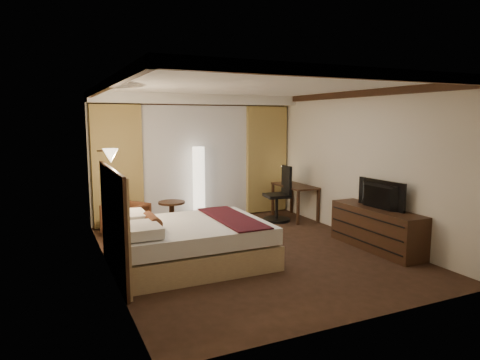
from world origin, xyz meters
name	(u,v)px	position (x,y,z in m)	size (l,w,h in m)	color
floor	(250,251)	(0.00, 0.00, 0.00)	(4.50, 5.50, 0.01)	#301F12
ceiling	(251,86)	(0.00, 0.00, 2.70)	(4.50, 5.50, 0.01)	white
back_wall	(195,157)	(0.00, 2.75, 1.35)	(4.50, 0.02, 2.70)	beige
left_wall	(107,179)	(-2.25, 0.00, 1.35)	(0.02, 5.50, 2.70)	beige
right_wall	(360,165)	(2.25, 0.00, 1.35)	(0.02, 5.50, 2.70)	beige
crown_molding	(251,90)	(0.00, 0.00, 2.64)	(4.50, 5.50, 0.12)	black
soffit	(198,99)	(0.00, 2.50, 2.60)	(4.50, 0.50, 0.20)	white
curtain_sheer	(197,162)	(0.00, 2.67, 1.25)	(2.48, 0.04, 2.45)	silver
curtain_left_drape	(117,166)	(-1.70, 2.61, 1.25)	(1.00, 0.14, 2.45)	tan
curtain_right_drape	(266,159)	(1.70, 2.61, 1.25)	(1.00, 0.14, 2.45)	tan
wall_sconce	(111,156)	(-2.09, 0.69, 1.62)	(0.24, 0.24, 0.24)	white
bed	(192,243)	(-1.07, -0.18, 0.33)	(2.23, 1.74, 0.65)	white
headboard	(114,223)	(-2.20, -0.18, 0.75)	(0.12, 2.04, 1.50)	tan
armchair	(126,218)	(-1.70, 1.84, 0.35)	(0.67, 0.63, 0.69)	#512C18
side_table	(172,216)	(-0.80, 1.89, 0.29)	(0.52, 0.52, 0.58)	black
floor_lamp	(199,184)	(-0.06, 2.38, 0.81)	(0.34, 0.34, 1.62)	white
desk	(295,202)	(1.95, 1.74, 0.38)	(0.55, 1.17, 0.75)	black
desk_lamp	(285,175)	(1.95, 2.18, 0.92)	(0.18, 0.18, 0.34)	#FFD899
office_chair	(277,194)	(1.47, 1.69, 0.60)	(0.58, 0.58, 1.20)	black
dresser	(376,229)	(2.00, -0.77, 0.35)	(0.50, 1.81, 0.70)	black
television	(377,191)	(1.97, -0.77, 0.99)	(1.00, 0.58, 0.13)	black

